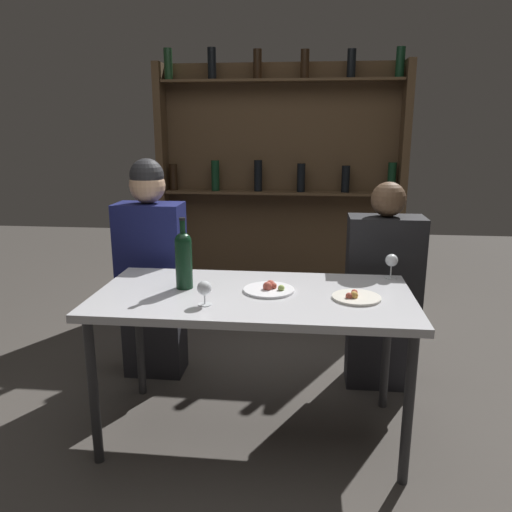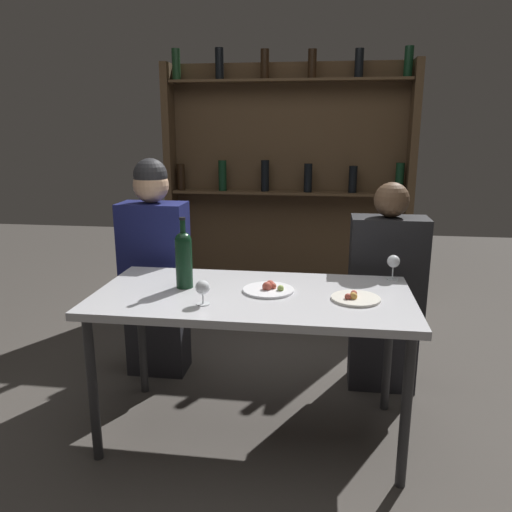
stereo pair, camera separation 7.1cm
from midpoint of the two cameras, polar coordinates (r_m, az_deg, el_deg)
name	(u,v)px [view 1 (the left image)]	position (r m, az deg, el deg)	size (l,w,h in m)	color
ground_plane	(254,431)	(2.65, -1.09, -19.34)	(10.00, 10.00, 0.00)	#47423D
dining_table	(254,306)	(2.34, -1.16, -5.70)	(1.47, 0.73, 0.73)	silver
wine_rack_wall	(280,178)	(4.24, 2.28, 8.92)	(2.04, 0.21, 2.09)	#4C3823
wine_bottle	(184,258)	(2.38, -9.12, -0.18)	(0.08, 0.08, 0.34)	black
wine_glass_0	(392,261)	(2.61, 14.48, -0.59)	(0.06, 0.06, 0.13)	silver
wine_glass_1	(204,289)	(2.16, -6.86, -3.76)	(0.06, 0.06, 0.11)	silver
food_plate_0	(356,297)	(2.28, 10.46, -4.63)	(0.22, 0.22, 0.04)	silver
food_plate_1	(269,289)	(2.35, 0.68, -3.77)	(0.24, 0.24, 0.05)	white
seated_person_left	(152,273)	(3.03, -12.47, -1.86)	(0.38, 0.22, 1.31)	#26262B
seated_person_right	(382,294)	(2.93, 13.55, -4.20)	(0.41, 0.22, 1.19)	#26262B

